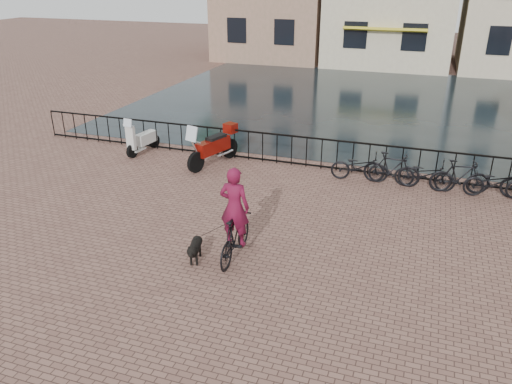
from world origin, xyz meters
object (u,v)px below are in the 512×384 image
(motorcycle, at_px, (213,142))
(scooter, at_px, (142,133))
(cyclist, at_px, (235,219))
(dog, at_px, (195,249))

(motorcycle, relative_size, scooter, 1.43)
(cyclist, relative_size, dog, 2.87)
(cyclist, xyz_separation_m, scooter, (-5.61, 5.51, -0.25))
(motorcycle, bearing_deg, dog, -52.29)
(cyclist, relative_size, scooter, 1.61)
(dog, bearing_deg, cyclist, 13.11)
(cyclist, height_order, scooter, cyclist)
(motorcycle, xyz_separation_m, scooter, (-2.81, 0.30, -0.08))
(cyclist, relative_size, motorcycle, 1.12)
(dog, xyz_separation_m, scooter, (-4.82, 5.92, 0.43))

